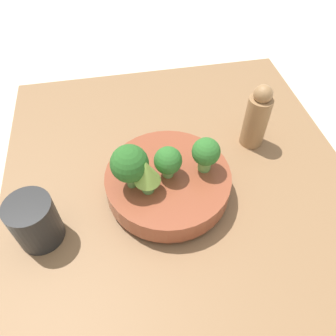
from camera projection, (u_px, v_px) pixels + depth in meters
The scene contains 9 objects.
ground_plane at pixel (185, 210), 0.70m from camera, with size 6.00×6.00×0.00m, color beige.
table at pixel (185, 206), 0.69m from camera, with size 0.97×0.76×0.03m.
bowl at pixel (168, 182), 0.67m from camera, with size 0.25×0.25×0.06m.
broccoli_floret_front at pixel (206, 153), 0.63m from camera, with size 0.06×0.06×0.08m.
broccoli_floret_center at pixel (168, 161), 0.62m from camera, with size 0.05×0.05×0.07m.
broccoli_floret_back at pixel (130, 164), 0.59m from camera, with size 0.07×0.07×0.10m.
romanesco_piece_far at pixel (147, 172), 0.59m from camera, with size 0.05×0.05×0.08m.
cup at pixel (35, 222), 0.59m from camera, with size 0.09×0.09×0.10m.
pepper_mill at pixel (257, 118), 0.74m from camera, with size 0.05×0.05×0.16m.
Camera 1 is at (-0.37, 0.11, 0.60)m, focal length 35.00 mm.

